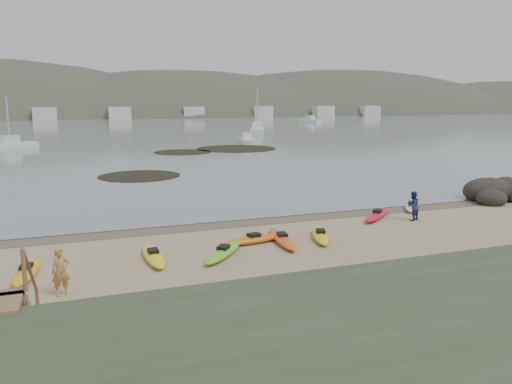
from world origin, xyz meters
name	(u,v)px	position (x,y,z in m)	size (l,w,h in m)	color
ground	(256,219)	(0.00, 0.00, 0.00)	(600.00, 600.00, 0.00)	tan
wet_sand	(258,220)	(0.00, -0.30, 0.00)	(60.00, 60.00, 0.00)	brown
water	(89,110)	(0.00, 300.00, 0.01)	(1200.00, 1200.00, 0.00)	slate
kayaks	(274,236)	(-0.61, -4.08, 0.17)	(22.14, 7.72, 0.34)	yellow
person_west	(61,272)	(-9.66, -7.82, 0.81)	(0.59, 0.39, 1.61)	#B08146
person_east	(413,206)	(7.80, -3.08, 0.79)	(0.77, 0.60, 1.58)	navy
rock_cluster	(498,196)	(16.64, -0.19, 0.23)	(5.20, 3.81, 1.71)	black
kelp_mats	(207,154)	(5.64, 32.59, 0.03)	(23.61, 28.63, 0.04)	black
moored_boats	(115,130)	(-1.64, 75.86, 0.58)	(102.06, 64.45, 1.34)	silver
far_hills	(191,150)	(39.38, 193.97, -15.93)	(550.00, 135.00, 80.00)	#384235
far_town	(123,113)	(6.00, 145.00, 2.00)	(199.00, 5.00, 4.00)	beige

